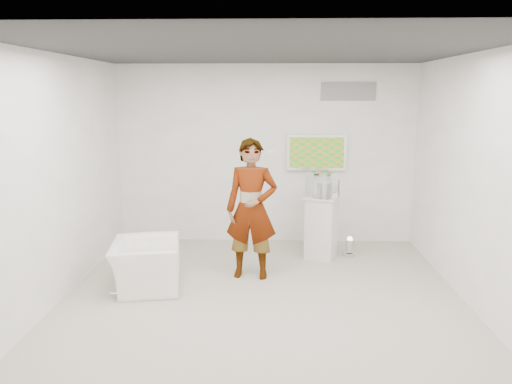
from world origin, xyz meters
TOP-DOWN VIEW (x-y plane):
  - room at (0.00, 0.00)m, footprint 5.01×5.01m
  - tv at (0.85, 2.45)m, footprint 1.00×0.08m
  - logo_decal at (1.35, 2.49)m, footprint 0.90×0.02m
  - person at (-0.17, 0.76)m, footprint 0.75×0.53m
  - armchair at (-1.54, 0.28)m, footprint 0.99×1.09m
  - pedestal at (0.88, 1.61)m, footprint 0.61×0.61m
  - floor_uplight at (1.33, 1.67)m, footprint 0.20×0.20m
  - vitrine at (0.88, 1.61)m, footprint 0.53×0.53m
  - console at (0.88, 1.61)m, footprint 0.12×0.16m
  - wii_remote at (0.10, 0.89)m, footprint 0.08×0.14m

SIDE VIEW (x-z plane):
  - floor_uplight at x=1.33m, z-range 0.00..0.30m
  - armchair at x=-1.54m, z-range 0.00..0.63m
  - pedestal at x=0.88m, z-range 0.00..0.97m
  - person at x=-0.17m, z-range 0.00..1.93m
  - console at x=0.88m, z-range 0.97..1.19m
  - vitrine at x=0.88m, z-range 0.97..1.35m
  - room at x=0.00m, z-range 0.00..3.00m
  - tv at x=0.85m, z-range 1.25..1.85m
  - wii_remote at x=0.10m, z-range 1.72..1.76m
  - logo_decal at x=1.35m, z-range 2.40..2.70m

